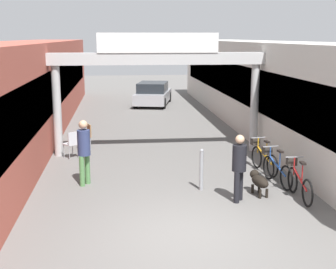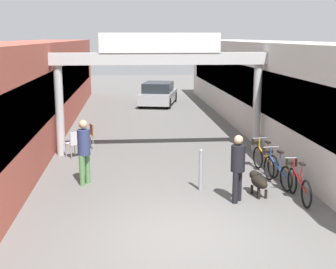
# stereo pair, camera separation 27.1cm
# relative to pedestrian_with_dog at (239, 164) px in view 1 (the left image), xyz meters

# --- Properties ---
(ground_plane) EXTENTS (80.00, 80.00, 0.00)m
(ground_plane) POSITION_rel_pedestrian_with_dog_xyz_m (-1.51, -1.76, -0.94)
(ground_plane) COLOR #605E5B
(storefront_left) EXTENTS (3.00, 26.00, 3.73)m
(storefront_left) POSITION_rel_pedestrian_with_dog_xyz_m (-6.60, 9.24, 0.92)
(storefront_left) COLOR #B25142
(storefront_left) RESTS_ON ground_plane
(storefront_right) EXTENTS (3.00, 26.00, 3.73)m
(storefront_right) POSITION_rel_pedestrian_with_dog_xyz_m (3.58, 9.24, 0.92)
(storefront_right) COLOR beige
(storefront_right) RESTS_ON ground_plane
(arcade_sign_gateway) EXTENTS (7.40, 0.47, 4.05)m
(arcade_sign_gateway) POSITION_rel_pedestrian_with_dog_xyz_m (-1.51, 5.00, 1.94)
(arcade_sign_gateway) COLOR #B2B2B2
(arcade_sign_gateway) RESTS_ON ground_plane
(pedestrian_with_dog) EXTENTS (0.47, 0.47, 1.65)m
(pedestrian_with_dog) POSITION_rel_pedestrian_with_dog_xyz_m (0.00, 0.00, 0.00)
(pedestrian_with_dog) COLOR black
(pedestrian_with_dog) RESTS_ON ground_plane
(pedestrian_companion) EXTENTS (0.47, 0.47, 1.77)m
(pedestrian_companion) POSITION_rel_pedestrian_with_dog_xyz_m (-3.78, 1.70, 0.08)
(pedestrian_companion) COLOR #4C7F47
(pedestrian_companion) RESTS_ON ground_plane
(dog_on_leash) EXTENTS (0.42, 0.82, 0.58)m
(dog_on_leash) POSITION_rel_pedestrian_with_dog_xyz_m (0.64, 0.42, -0.58)
(dog_on_leash) COLOR black
(dog_on_leash) RESTS_ON ground_plane
(bicycle_red_nearest) EXTENTS (0.46, 1.69, 0.98)m
(bicycle_red_nearest) POSITION_rel_pedestrian_with_dog_xyz_m (1.53, 0.08, -0.51)
(bicycle_red_nearest) COLOR black
(bicycle_red_nearest) RESTS_ON ground_plane
(bicycle_blue_second) EXTENTS (0.46, 1.68, 0.98)m
(bicycle_blue_second) POSITION_rel_pedestrian_with_dog_xyz_m (1.36, 1.27, -0.51)
(bicycle_blue_second) COLOR black
(bicycle_blue_second) RESTS_ON ground_plane
(bicycle_orange_third) EXTENTS (0.46, 1.68, 0.98)m
(bicycle_orange_third) POSITION_rel_pedestrian_with_dog_xyz_m (1.37, 2.44, -0.51)
(bicycle_orange_third) COLOR black
(bicycle_orange_third) RESTS_ON ground_plane
(bollard_post_metal) EXTENTS (0.10, 0.10, 1.10)m
(bollard_post_metal) POSITION_rel_pedestrian_with_dog_xyz_m (-0.74, 0.94, -0.38)
(bollard_post_metal) COLOR gray
(bollard_post_metal) RESTS_ON ground_plane
(cafe_chair_aluminium_nearer) EXTENTS (0.56, 0.56, 0.89)m
(cafe_chair_aluminium_nearer) POSITION_rel_pedestrian_with_dog_xyz_m (-4.38, 4.61, -0.40)
(cafe_chair_aluminium_nearer) COLOR gray
(cafe_chair_aluminium_nearer) RESTS_ON ground_plane
(cafe_chair_wood_farther) EXTENTS (0.51, 0.51, 0.89)m
(cafe_chair_wood_farther) POSITION_rel_pedestrian_with_dog_xyz_m (-3.99, 5.84, -0.40)
(cafe_chair_wood_farther) COLOR gray
(cafe_chair_wood_farther) RESTS_ON ground_plane
(parked_car_silver) EXTENTS (2.57, 4.28, 1.33)m
(parked_car_silver) POSITION_rel_pedestrian_with_dog_xyz_m (-0.80, 16.59, -0.30)
(parked_car_silver) COLOR #99999E
(parked_car_silver) RESTS_ON ground_plane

